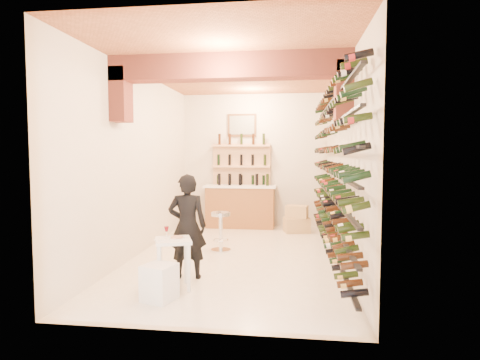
% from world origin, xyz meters
% --- Properties ---
extents(ground, '(6.00, 6.00, 0.00)m').
position_xyz_m(ground, '(0.00, 0.00, 0.00)').
color(ground, silver).
rests_on(ground, ground).
extents(room_shell, '(3.52, 6.02, 3.21)m').
position_xyz_m(room_shell, '(0.00, -0.26, 2.25)').
color(room_shell, beige).
rests_on(room_shell, ground).
extents(wine_rack, '(0.32, 5.70, 2.56)m').
position_xyz_m(wine_rack, '(1.53, 0.00, 1.55)').
color(wine_rack, black).
rests_on(wine_rack, ground).
extents(back_counter, '(1.70, 0.62, 1.29)m').
position_xyz_m(back_counter, '(-0.30, 2.65, 0.53)').
color(back_counter, brown).
rests_on(back_counter, ground).
extents(back_shelving, '(1.40, 0.31, 2.73)m').
position_xyz_m(back_shelving, '(-0.30, 2.89, 1.17)').
color(back_shelving, tan).
rests_on(back_shelving, ground).
extents(tasting_table, '(0.58, 0.58, 0.80)m').
position_xyz_m(tasting_table, '(-0.62, -1.75, 0.54)').
color(tasting_table, white).
rests_on(tasting_table, ground).
extents(white_stool, '(0.44, 0.44, 0.44)m').
position_xyz_m(white_stool, '(-0.66, -2.20, 0.22)').
color(white_stool, white).
rests_on(white_stool, ground).
extents(person, '(0.59, 0.44, 1.49)m').
position_xyz_m(person, '(-0.55, -1.30, 0.75)').
color(person, black).
rests_on(person, ground).
extents(chrome_barstool, '(0.37, 0.37, 0.71)m').
position_xyz_m(chrome_barstool, '(-0.35, 0.31, 0.41)').
color(chrome_barstool, silver).
rests_on(chrome_barstool, ground).
extents(crate_lower, '(0.63, 0.51, 0.33)m').
position_xyz_m(crate_lower, '(1.03, 2.20, 0.16)').
color(crate_lower, tan).
rests_on(crate_lower, ground).
extents(crate_upper, '(0.53, 0.41, 0.28)m').
position_xyz_m(crate_upper, '(1.03, 2.20, 0.47)').
color(crate_upper, tan).
rests_on(crate_upper, crate_lower).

